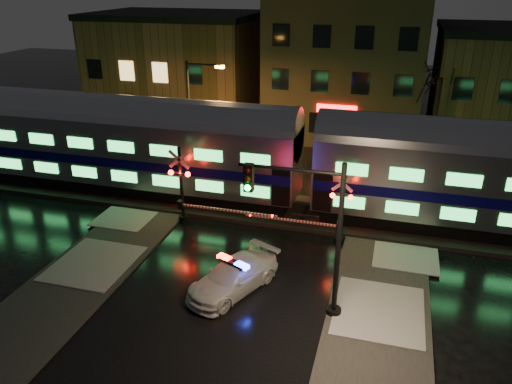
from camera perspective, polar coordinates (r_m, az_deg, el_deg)
ground at (r=24.49m, az=-1.18°, el=-7.04°), size 120.00×120.00×0.00m
ballast at (r=28.68m, az=1.74°, el=-1.92°), size 90.00×4.20×0.24m
sidewalk_left at (r=22.72m, az=-22.15°, el=-11.54°), size 4.00×20.00×0.12m
sidewalk_right at (r=18.81m, az=13.32°, el=-18.51°), size 4.00×20.00×0.12m
building_left at (r=46.99m, az=-8.78°, el=13.57°), size 14.00×10.00×9.00m
building_mid at (r=43.35m, az=10.41°, el=14.32°), size 12.00×11.00×11.50m
train at (r=27.05m, az=5.92°, el=3.83°), size 51.00×3.12×5.92m
police_car at (r=21.56m, az=-2.61°, el=-9.63°), size 3.60×4.96×1.49m
crossing_signal_right at (r=25.04m, az=8.79°, el=-2.46°), size 5.46×0.64×3.87m
crossing_signal_left at (r=26.87m, az=-7.86°, el=-0.11°), size 6.05×0.67×4.28m
traffic_light at (r=18.94m, az=6.40°, el=-5.08°), size 4.18×0.73×6.46m
streetlight at (r=32.71m, az=-7.21°, el=9.09°), size 2.54×0.27×7.59m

